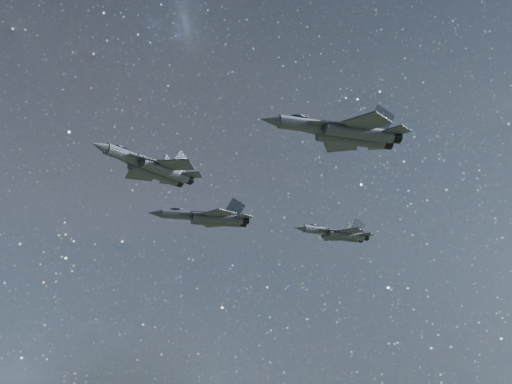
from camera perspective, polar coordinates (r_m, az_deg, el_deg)
jet_lead at (r=76.59m, az=-9.88°, el=2.35°), size 16.48×11.18×4.15m
jet_left at (r=105.87m, az=-4.52°, el=-2.46°), size 18.13×11.87×4.67m
jet_right at (r=71.59m, az=8.35°, el=5.69°), size 18.02×12.00×4.58m
jet_slot at (r=107.36m, az=7.77°, el=-3.96°), size 15.61×10.73×3.92m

